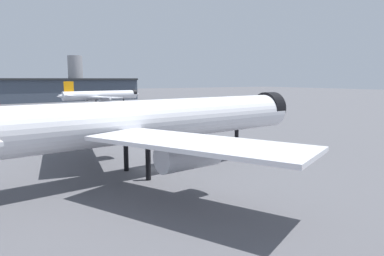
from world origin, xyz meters
name	(u,v)px	position (x,y,z in m)	size (l,w,h in m)	color
ground	(151,170)	(0.00, 0.00, 0.00)	(900.00, 900.00, 0.00)	#56565B
airliner_near_gate	(150,121)	(-0.86, -1.60, 8.05)	(65.70, 59.55, 18.28)	white
airliner_far_taxiway	(101,95)	(34.57, 134.93, 5.84)	(46.34, 41.99, 13.26)	silver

